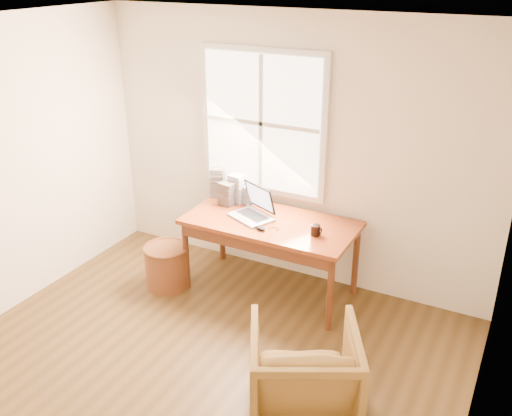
% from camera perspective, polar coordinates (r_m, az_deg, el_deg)
% --- Properties ---
extents(room_shell, '(4.04, 4.54, 2.64)m').
position_cam_1_polar(room_shell, '(3.82, -9.67, -2.74)').
color(room_shell, brown).
rests_on(room_shell, ground).
extents(desk, '(1.60, 0.80, 0.04)m').
position_cam_1_polar(desk, '(5.32, 1.48, -1.49)').
color(desk, brown).
rests_on(desk, room_shell).
extents(armchair, '(1.01, 1.02, 0.70)m').
position_cam_1_polar(armchair, '(4.15, 4.81, -16.06)').
color(armchair, brown).
rests_on(armchair, room_shell).
extents(wicker_stool, '(0.56, 0.56, 0.42)m').
position_cam_1_polar(wicker_stool, '(5.70, -8.89, -5.82)').
color(wicker_stool, brown).
rests_on(wicker_stool, room_shell).
extents(laptop, '(0.52, 0.53, 0.29)m').
position_cam_1_polar(laptop, '(5.30, -0.50, 0.37)').
color(laptop, silver).
rests_on(laptop, desk).
extents(mouse, '(0.11, 0.09, 0.03)m').
position_cam_1_polar(mouse, '(5.13, 0.46, -2.05)').
color(mouse, black).
rests_on(mouse, desk).
extents(coffee_mug, '(0.09, 0.09, 0.10)m').
position_cam_1_polar(coffee_mug, '(5.05, 5.96, -2.21)').
color(coffee_mug, black).
rests_on(coffee_mug, desk).
extents(cd_stack_a, '(0.16, 0.15, 0.29)m').
position_cam_1_polar(cd_stack_a, '(5.67, -1.89, 1.96)').
color(cd_stack_a, silver).
rests_on(cd_stack_a, desk).
extents(cd_stack_b, '(0.17, 0.15, 0.23)m').
position_cam_1_polar(cd_stack_b, '(5.63, -2.89, 1.47)').
color(cd_stack_b, '#242529').
rests_on(cd_stack_b, desk).
extents(cd_stack_c, '(0.17, 0.16, 0.30)m').
position_cam_1_polar(cd_stack_c, '(5.82, -3.85, 2.60)').
color(cd_stack_c, '#90909C').
rests_on(cd_stack_c, desk).
extents(cd_stack_d, '(0.15, 0.13, 0.18)m').
position_cam_1_polar(cd_stack_d, '(5.67, -0.85, 1.37)').
color(cd_stack_d, '#ACAFB7').
rests_on(cd_stack_d, desk).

